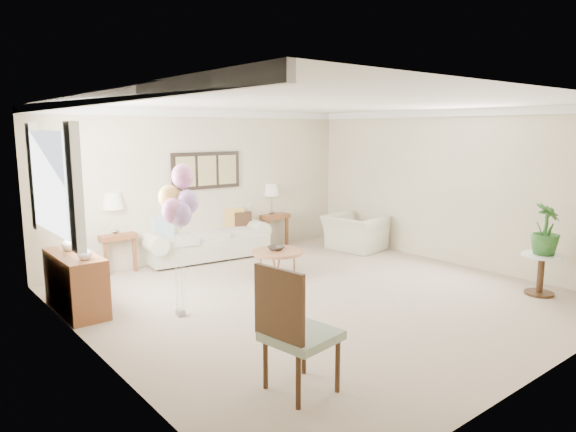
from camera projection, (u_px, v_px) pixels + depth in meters
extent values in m
plane|color=tan|center=(319.00, 296.00, 7.04)|extent=(6.00, 6.00, 0.00)
cube|color=beige|center=(206.00, 185.00, 9.12)|extent=(6.00, 0.04, 2.60)
cube|color=beige|center=(550.00, 239.00, 4.53)|extent=(6.00, 0.04, 2.60)
cube|color=beige|center=(92.00, 230.00, 4.96)|extent=(0.04, 6.00, 2.60)
cube|color=beige|center=(450.00, 187.00, 8.69)|extent=(0.04, 6.00, 2.60)
cube|color=white|center=(321.00, 104.00, 6.61)|extent=(6.00, 6.00, 0.02)
cube|color=white|center=(205.00, 114.00, 8.90)|extent=(6.00, 0.06, 0.12)
cube|color=white|center=(87.00, 99.00, 4.77)|extent=(0.06, 6.00, 0.12)
cube|color=white|center=(453.00, 113.00, 8.47)|extent=(0.06, 6.00, 0.12)
cube|color=white|center=(49.00, 182.00, 6.06)|extent=(0.04, 1.40, 1.20)
cube|color=white|center=(75.00, 188.00, 5.44)|extent=(0.10, 0.22, 1.40)
cube|color=white|center=(35.00, 177.00, 6.74)|extent=(0.10, 0.22, 1.40)
cube|color=black|center=(206.00, 171.00, 9.06)|extent=(1.35, 0.04, 0.65)
cube|color=#8C8C59|center=(186.00, 172.00, 8.78)|extent=(0.36, 0.02, 0.52)
cube|color=#8C8C59|center=(207.00, 171.00, 9.04)|extent=(0.36, 0.02, 0.52)
cube|color=#8C8C59|center=(227.00, 170.00, 9.30)|extent=(0.36, 0.02, 0.52)
cube|color=beige|center=(206.00, 246.00, 9.11)|extent=(2.22, 1.10, 0.35)
cube|color=beige|center=(197.00, 222.00, 9.30)|extent=(2.15, 0.44, 0.53)
cylinder|color=beige|center=(152.00, 242.00, 8.44)|extent=(0.40, 0.90, 0.31)
cylinder|color=beige|center=(253.00, 227.00, 9.71)|extent=(0.40, 0.90, 0.31)
cube|color=#C3B19C|center=(176.00, 240.00, 8.66)|extent=(0.65, 0.76, 0.12)
cube|color=#C3B19C|center=(207.00, 235.00, 9.04)|extent=(0.65, 0.76, 0.12)
cube|color=#C3B19C|center=(236.00, 231.00, 9.42)|extent=(0.65, 0.76, 0.12)
cube|color=#A5CBD8|center=(163.00, 227.00, 8.66)|extent=(0.37, 0.12, 0.37)
cube|color=gold|center=(234.00, 218.00, 9.56)|extent=(0.37, 0.12, 0.37)
cube|color=#3B2516|center=(243.00, 221.00, 9.60)|extent=(0.33, 0.10, 0.33)
cube|color=beige|center=(206.00, 257.00, 9.15)|extent=(1.94, 0.78, 0.04)
cube|color=brown|center=(115.00, 235.00, 8.23)|extent=(0.58, 0.52, 0.08)
cube|color=brown|center=(106.00, 259.00, 7.97)|extent=(0.05, 0.05, 0.55)
cube|color=brown|center=(135.00, 255.00, 8.26)|extent=(0.05, 0.05, 0.55)
cube|color=brown|center=(97.00, 254.00, 8.29)|extent=(0.05, 0.05, 0.55)
cube|color=brown|center=(125.00, 250.00, 8.58)|extent=(0.05, 0.05, 0.55)
cube|color=brown|center=(271.00, 215.00, 10.16)|extent=(0.58, 0.52, 0.08)
cube|color=brown|center=(268.00, 234.00, 9.91)|extent=(0.05, 0.05, 0.54)
cube|color=brown|center=(287.00, 231.00, 10.19)|extent=(0.05, 0.05, 0.54)
cube|color=brown|center=(256.00, 231.00, 10.23)|extent=(0.05, 0.05, 0.54)
cube|color=brown|center=(274.00, 228.00, 10.51)|extent=(0.05, 0.05, 0.54)
cylinder|color=gray|center=(114.00, 231.00, 8.21)|extent=(0.15, 0.15, 0.06)
cylinder|color=gray|center=(114.00, 219.00, 8.18)|extent=(0.04, 0.04, 0.32)
cone|color=silver|center=(113.00, 201.00, 8.13)|extent=(0.37, 0.37, 0.26)
cylinder|color=gray|center=(271.00, 212.00, 10.15)|extent=(0.14, 0.14, 0.06)
cylinder|color=gray|center=(271.00, 203.00, 10.12)|extent=(0.04, 0.04, 0.30)
cone|color=silver|center=(271.00, 190.00, 10.07)|extent=(0.34, 0.34, 0.24)
cylinder|color=#9C6043|center=(277.00, 252.00, 7.97)|extent=(0.80, 0.80, 0.04)
cylinder|color=#9C6043|center=(279.00, 260.00, 8.27)|extent=(0.03, 0.03, 0.36)
cylinder|color=#9C6043|center=(260.00, 264.00, 8.03)|extent=(0.03, 0.03, 0.36)
cylinder|color=#9C6043|center=(275.00, 269.00, 7.75)|extent=(0.03, 0.03, 0.36)
cylinder|color=#9C6043|center=(294.00, 265.00, 7.98)|extent=(0.03, 0.03, 0.36)
imported|color=#2A241F|center=(276.00, 248.00, 8.00)|extent=(0.27, 0.27, 0.06)
imported|color=beige|center=(355.00, 233.00, 9.74)|extent=(1.02, 1.13, 0.66)
cylinder|color=silver|center=(542.00, 255.00, 7.04)|extent=(0.53, 0.53, 0.04)
cylinder|color=#3D2715|center=(540.00, 275.00, 7.08)|extent=(0.09, 0.09, 0.53)
cylinder|color=#3D2715|center=(539.00, 294.00, 7.13)|extent=(0.39, 0.39, 0.01)
imported|color=#1F4E19|center=(546.00, 229.00, 6.96)|extent=(0.43, 0.43, 0.70)
cube|color=gray|center=(301.00, 336.00, 4.43)|extent=(0.63, 0.63, 0.08)
cylinder|color=#3D2715|center=(298.00, 382.00, 4.16)|extent=(0.04, 0.04, 0.46)
cylinder|color=#3D2715|center=(338.00, 367.00, 4.44)|extent=(0.04, 0.04, 0.46)
cylinder|color=#3D2715|center=(266.00, 363.00, 4.50)|extent=(0.04, 0.04, 0.46)
cylinder|color=#3D2715|center=(304.00, 350.00, 4.78)|extent=(0.04, 0.04, 0.46)
cube|color=#3D2715|center=(279.00, 305.00, 4.22)|extent=(0.12, 0.54, 0.61)
cube|color=brown|center=(76.00, 283.00, 6.41)|extent=(0.45, 1.20, 0.74)
cube|color=#3D2715|center=(84.00, 288.00, 6.19)|extent=(0.46, 0.02, 0.70)
cube|color=#3D2715|center=(69.00, 277.00, 6.64)|extent=(0.46, 0.02, 0.70)
imported|color=silver|center=(85.00, 252.00, 6.06)|extent=(0.18, 0.18, 0.18)
imported|color=#A9B1A0|center=(69.00, 243.00, 6.52)|extent=(0.24, 0.24, 0.20)
cube|color=gray|center=(181.00, 313.00, 6.30)|extent=(0.09, 0.09, 0.08)
ellipsoid|color=pink|center=(173.00, 211.00, 5.99)|extent=(0.26, 0.26, 0.30)
cylinder|color=silver|center=(177.00, 268.00, 6.15)|extent=(0.01, 0.01, 1.10)
ellipsoid|color=#B88CD6|center=(188.00, 202.00, 6.13)|extent=(0.26, 0.26, 0.30)
cylinder|color=silver|center=(184.00, 263.00, 6.22)|extent=(0.01, 0.01, 1.18)
ellipsoid|color=#FFD05D|center=(169.00, 197.00, 6.15)|extent=(0.26, 0.26, 0.30)
cylinder|color=silver|center=(175.00, 260.00, 6.23)|extent=(0.01, 0.01, 1.23)
ellipsoid|color=pink|center=(182.00, 176.00, 6.16)|extent=(0.26, 0.26, 0.30)
cylinder|color=silver|center=(182.00, 250.00, 6.24)|extent=(0.01, 0.01, 1.48)
ellipsoid|color=#B88CD6|center=(181.00, 214.00, 6.00)|extent=(0.26, 0.26, 0.30)
cylinder|color=silver|center=(181.00, 269.00, 6.16)|extent=(0.01, 0.01, 1.06)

